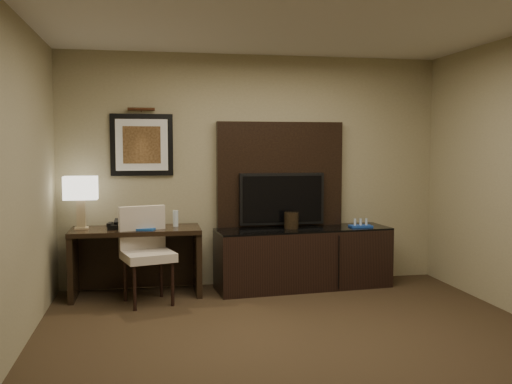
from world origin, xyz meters
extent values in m
cube|color=#302315|center=(0.00, 0.00, -0.01)|extent=(4.50, 5.00, 0.01)
cube|color=silver|center=(0.00, 0.00, 2.70)|extent=(4.50, 5.00, 0.01)
cube|color=#968C66|center=(0.00, 2.50, 1.35)|extent=(4.50, 0.01, 2.70)
cube|color=black|center=(-1.37, 2.15, 0.37)|extent=(1.39, 0.60, 0.74)
cube|color=black|center=(0.51, 2.15, 0.35)|extent=(2.05, 0.72, 0.69)
cube|color=black|center=(0.30, 2.44, 1.27)|extent=(1.50, 0.12, 1.30)
cube|color=black|center=(0.30, 2.34, 1.02)|extent=(1.00, 0.08, 0.60)
cube|color=black|center=(-1.30, 2.48, 1.65)|extent=(0.70, 0.04, 0.70)
cylinder|color=#442615|center=(-1.30, 2.44, 2.05)|extent=(0.04, 0.04, 0.30)
cube|color=#1B53AF|center=(-1.26, 2.09, 0.75)|extent=(0.32, 0.37, 0.02)
imported|color=#BDA895|center=(-1.30, 2.13, 0.86)|extent=(0.18, 0.04, 0.24)
cylinder|color=silver|center=(-0.94, 2.21, 0.83)|extent=(0.07, 0.07, 0.18)
cylinder|color=black|center=(0.37, 2.16, 0.79)|extent=(0.18, 0.18, 0.19)
camera|label=1|loc=(-1.22, -4.13, 1.65)|focal=40.00mm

